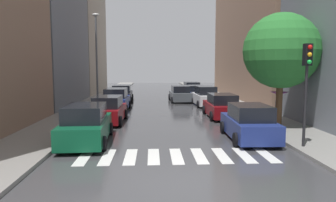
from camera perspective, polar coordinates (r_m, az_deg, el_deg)
The scene contains 20 objects.
ground_plane at distance 33.06m, azimuth -1.26°, elevation 0.14°, with size 28.00×72.00×0.04m, color #3A3A3D.
sidewalk_left at distance 33.50m, azimuth -12.44°, elevation 0.24°, with size 3.00×72.00×0.15m, color gray.
sidewalk_right at distance 33.86m, azimuth 9.80°, elevation 0.36°, with size 3.00×72.00×0.15m, color gray.
crosswalk_stripes at distance 12.42m, azimuth 1.57°, elevation -10.06°, with size 7.65×2.20×0.01m.
building_left_mid at distance 31.06m, azimuth -22.45°, elevation 13.85°, with size 6.00×12.58×15.71m, color slate.
building_left_far at distance 43.68m, azimuth -16.51°, elevation 10.81°, with size 6.00×13.43×14.33m, color #9E9384.
parked_car_left_nearest at distance 14.82m, azimuth -14.79°, elevation -4.30°, with size 2.26×4.83×1.80m.
parked_car_left_second at distance 19.90m, azimuth -10.87°, elevation -1.68°, with size 2.10×4.36×1.69m.
parked_car_left_third at distance 25.30m, azimuth -9.45°, elevation 0.14°, with size 2.10×4.54×1.81m.
parked_car_left_fourth at distance 31.54m, azimuth -8.43°, elevation 1.28°, with size 2.22×4.83×1.71m.
parked_car_right_nearest at distance 15.49m, azimuth 14.63°, elevation -3.98°, with size 2.18×4.37×1.72m.
parked_car_right_second at distance 21.92m, azimuth 9.78°, elevation -0.98°, with size 2.11×4.59×1.65m.
parked_car_right_third at distance 28.34m, azimuth 6.82°, elevation 0.80°, with size 2.13×4.66×1.79m.
parked_car_right_fourth at distance 33.47m, azimuth 5.10°, elevation 1.49°, with size 2.09×4.47×1.56m.
parked_car_right_fifth at distance 38.89m, azimuth 4.31°, elevation 2.21°, with size 2.28×4.40×1.65m.
car_midroad at distance 31.57m, azimuth 2.23°, elevation 1.27°, with size 2.19×4.53×1.63m.
pedestrian_near_tree at distance 19.33m, azimuth 19.64°, elevation 0.10°, with size 1.02×1.02×1.90m.
street_tree_right at distance 18.70m, azimuth 20.02°, elevation 8.60°, with size 4.21×4.21×6.35m.
traffic_light_right_corner at distance 14.10m, azimuth 24.13°, elevation 4.86°, with size 0.30×0.42×4.30m.
lamp_post_left at distance 26.77m, azimuth -12.96°, elevation 8.37°, with size 0.60×0.28×7.74m.
Camera 1 is at (-0.94, -8.86, 3.49)m, focal length 33.24 mm.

